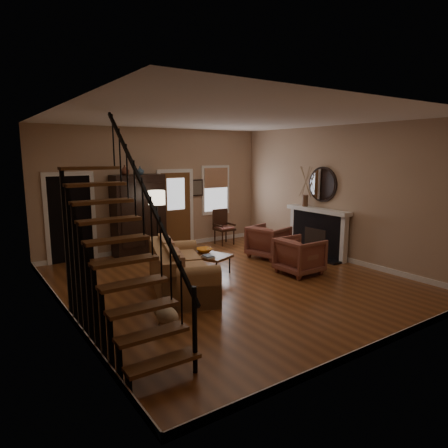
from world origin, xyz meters
TOP-DOWN VIEW (x-y plane):
  - room at (-0.41, 1.76)m, footprint 7.00×7.33m
  - staircase at (-2.78, -1.30)m, footprint 0.94×2.80m
  - fireplace at (3.13, 0.50)m, footprint 0.33×1.95m
  - armoire at (-0.70, 3.15)m, footprint 1.30×0.60m
  - vase_a at (-1.05, 3.05)m, footprint 0.24×0.24m
  - vase_b at (-0.65, 3.05)m, footprint 0.20×0.20m
  - sofa at (-1.10, 0.11)m, footprint 1.69×2.51m
  - coffee_table at (-0.08, 0.87)m, footprint 1.00×1.26m
  - bowl at (-0.03, 1.02)m, footprint 0.38×0.38m
  - books at (-0.20, 0.57)m, footprint 0.20×0.28m
  - armchair_left at (1.60, -0.37)m, footprint 0.89×0.87m
  - armchair_right at (1.95, 1.10)m, footprint 1.09×1.08m
  - floor_lamp at (-0.58, 2.27)m, footprint 0.53×0.53m
  - side_chair at (1.85, 2.95)m, footprint 0.54×0.54m
  - dog at (-2.10, -1.30)m, footprint 0.34×0.52m

SIDE VIEW (x-z plane):
  - dog at x=-2.10m, z-range 0.00..0.36m
  - coffee_table at x=-0.08m, z-range 0.00..0.42m
  - armchair_left at x=1.60m, z-range 0.00..0.81m
  - armchair_right at x=1.95m, z-range 0.00..0.82m
  - sofa at x=-1.10m, z-range 0.00..0.86m
  - books at x=-0.20m, z-range 0.42..0.47m
  - bowl at x=-0.03m, z-range 0.42..0.51m
  - side_chair at x=1.85m, z-range 0.00..1.02m
  - fireplace at x=3.13m, z-range -0.41..1.89m
  - floor_lamp at x=-0.58m, z-range 0.00..1.76m
  - armoire at x=-0.70m, z-range 0.00..2.10m
  - room at x=-0.41m, z-range -0.14..3.16m
  - staircase at x=-2.78m, z-range 0.00..3.20m
  - vase_b at x=-0.65m, z-range 2.10..2.31m
  - vase_a at x=-1.05m, z-range 2.10..2.35m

